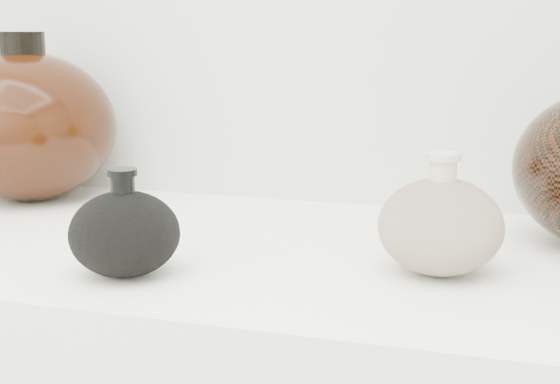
% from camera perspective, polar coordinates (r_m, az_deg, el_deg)
% --- Properties ---
extents(black_gourd_vase, '(0.14, 0.14, 0.11)m').
position_cam_1_polar(black_gourd_vase, '(0.80, -11.29, -2.94)').
color(black_gourd_vase, black).
rests_on(black_gourd_vase, display_counter).
extents(cream_gourd_vase, '(0.15, 0.15, 0.12)m').
position_cam_1_polar(cream_gourd_vase, '(0.80, 11.65, -2.41)').
color(cream_gourd_vase, beige).
rests_on(cream_gourd_vase, display_counter).
extents(left_round_pot, '(0.31, 0.31, 0.24)m').
position_cam_1_polar(left_round_pot, '(1.19, -18.00, 4.61)').
color(left_round_pot, black).
rests_on(left_round_pot, display_counter).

